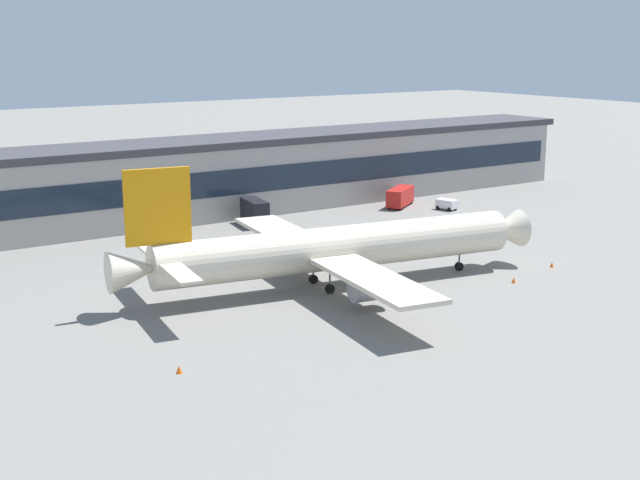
{
  "coord_description": "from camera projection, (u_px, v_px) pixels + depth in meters",
  "views": [
    {
      "loc": [
        -58.61,
        -83.52,
        29.53
      ],
      "look_at": [
        1.53,
        4.45,
        5.0
      ],
      "focal_mm": 49.36,
      "sensor_mm": 36.0,
      "label": 1
    }
  ],
  "objects": [
    {
      "name": "traffic_cone_1",
      "position": [
        552.0,
        265.0,
        116.03
      ],
      "size": [
        0.55,
        0.55,
        0.69
      ],
      "primitive_type": "cone",
      "color": "#F2590C",
      "rests_on": "ground_plane"
    },
    {
      "name": "baggage_tug",
      "position": [
        447.0,
        204.0,
        154.51
      ],
      "size": [
        2.7,
        3.93,
        1.85
      ],
      "color": "white",
      "rests_on": "ground_plane"
    },
    {
      "name": "traffic_cone_3",
      "position": [
        514.0,
        280.0,
        108.51
      ],
      "size": [
        0.55,
        0.55,
        0.69
      ],
      "primitive_type": "cone",
      "color": "#F2590C",
      "rests_on": "ground_plane"
    },
    {
      "name": "ground_plane",
      "position": [
        330.0,
        289.0,
        106.05
      ],
      "size": [
        600.0,
        600.0,
        0.0
      ],
      "primitive_type": "plane",
      "color": "slate"
    },
    {
      "name": "traffic_cone_0",
      "position": [
        179.0,
        369.0,
        79.25
      ],
      "size": [
        0.58,
        0.58,
        0.73
      ],
      "primitive_type": "cone",
      "color": "#F2590C",
      "rests_on": "ground_plane"
    },
    {
      "name": "airliner",
      "position": [
        332.0,
        248.0,
        105.8
      ],
      "size": [
        54.73,
        47.01,
        15.84
      ],
      "color": "beige",
      "rests_on": "ground_plane"
    },
    {
      "name": "terminal_building",
      "position": [
        159.0,
        182.0,
        144.08
      ],
      "size": [
        173.31,
        14.44,
        12.99
      ],
      "color": "#9E9993",
      "rests_on": "ground_plane"
    },
    {
      "name": "catering_truck",
      "position": [
        254.0,
        211.0,
        141.8
      ],
      "size": [
        3.94,
        7.57,
        4.15
      ],
      "color": "black",
      "rests_on": "ground_plane"
    },
    {
      "name": "fuel_truck",
      "position": [
        400.0,
        196.0,
        157.55
      ],
      "size": [
        8.53,
        7.02,
        3.35
      ],
      "color": "red",
      "rests_on": "ground_plane"
    },
    {
      "name": "traffic_cone_2",
      "position": [
        411.0,
        295.0,
        102.51
      ],
      "size": [
        0.5,
        0.5,
        0.63
      ],
      "primitive_type": "cone",
      "color": "#F2590C",
      "rests_on": "ground_plane"
    }
  ]
}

